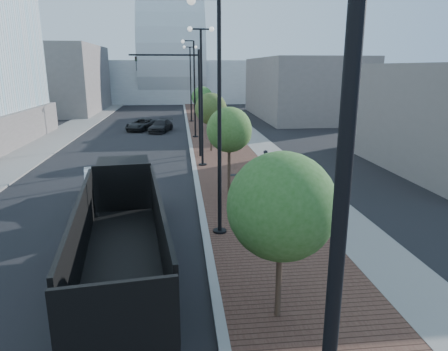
{
  "coord_description": "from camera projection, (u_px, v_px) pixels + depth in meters",
  "views": [
    {
      "loc": [
        -0.95,
        -5.58,
        6.74
      ],
      "look_at": [
        1.0,
        12.0,
        2.0
      ],
      "focal_mm": 32.45,
      "sensor_mm": 36.0,
      "label": 1
    }
  ],
  "objects": [
    {
      "name": "dark_car_far",
      "position": [
        161.0,
        126.0,
        43.59
      ],
      "size": [
        2.91,
        4.69,
        1.27
      ],
      "primitive_type": "imported",
      "rotation": [
        0.0,
        0.0,
        -0.28
      ],
      "color": "black",
      "rests_on": "ground"
    },
    {
      "name": "tree_1",
      "position": [
        230.0,
        130.0,
        20.87
      ],
      "size": [
        2.4,
        2.35,
        4.8
      ],
      "color": "#382619",
      "rests_on": "ground"
    },
    {
      "name": "dump_truck",
      "position": [
        124.0,
        216.0,
        15.27
      ],
      "size": [
        3.74,
        13.48,
        3.1
      ],
      "rotation": [
        0.0,
        0.0,
        0.12
      ],
      "color": "black",
      "rests_on": "ground"
    },
    {
      "name": "utility_cover_1",
      "position": [
        273.0,
        250.0,
        15.11
      ],
      "size": [
        0.5,
        0.5,
        0.02
      ],
      "primitive_type": "cube",
      "color": "black",
      "rests_on": "sidewalk"
    },
    {
      "name": "streetlight_1",
      "position": [
        217.0,
        131.0,
        15.73
      ],
      "size": [
        1.44,
        0.56,
        9.21
      ],
      "color": "black",
      "rests_on": "ground"
    },
    {
      "name": "commercial_block_nw",
      "position": [
        52.0,
        79.0,
        61.39
      ],
      "size": [
        14.0,
        20.0,
        10.0
      ],
      "primitive_type": "cube",
      "color": "#68615E",
      "rests_on": "ground"
    },
    {
      "name": "streetlight_0",
      "position": [
        337.0,
        263.0,
        4.1
      ],
      "size": [
        1.72,
        0.56,
        9.28
      ],
      "color": "black",
      "rests_on": "ground"
    },
    {
      "name": "tree_3",
      "position": [
        203.0,
        97.0,
        43.91
      ],
      "size": [
        2.34,
        2.29,
        4.77
      ],
      "color": "#382619",
      "rests_on": "ground"
    },
    {
      "name": "utility_cover_2",
      "position": [
        234.0,
        175.0,
        25.67
      ],
      "size": [
        0.5,
        0.5,
        0.02
      ],
      "primitive_type": "cube",
      "color": "black",
      "rests_on": "sidewalk"
    },
    {
      "name": "commercial_block_ne",
      "position": [
        302.0,
        88.0,
        55.87
      ],
      "size": [
        12.0,
        22.0,
        8.0
      ],
      "primitive_type": "cube",
      "color": "slate",
      "rests_on": "ground"
    },
    {
      "name": "curb",
      "position": [
        188.0,
        128.0,
        45.59
      ],
      "size": [
        0.3,
        140.0,
        0.14
      ],
      "primitive_type": "cube",
      "color": "gray",
      "rests_on": "ground"
    },
    {
      "name": "streetlight_4",
      "position": [
        191.0,
        83.0,
        50.19
      ],
      "size": [
        1.72,
        0.56,
        9.28
      ],
      "color": "black",
      "rests_on": "ground"
    },
    {
      "name": "dark_car_mid",
      "position": [
        141.0,
        124.0,
        44.72
      ],
      "size": [
        3.63,
        5.01,
        1.27
      ],
      "primitive_type": "imported",
      "rotation": [
        0.0,
        0.0,
        -0.38
      ],
      "color": "black",
      "rests_on": "ground"
    },
    {
      "name": "tree_0",
      "position": [
        283.0,
        206.0,
        10.39
      ],
      "size": [
        2.84,
        2.84,
        4.72
      ],
      "color": "#382619",
      "rests_on": "ground"
    },
    {
      "name": "concrete_strip",
      "position": [
        242.0,
        128.0,
        46.25
      ],
      "size": [
        2.4,
        140.0,
        0.13
      ],
      "primitive_type": "cube",
      "color": "slate",
      "rests_on": "ground"
    },
    {
      "name": "traffic_mast",
      "position": [
        187.0,
        92.0,
        29.89
      ],
      "size": [
        5.09,
        0.2,
        8.0
      ],
      "color": "black",
      "rests_on": "ground"
    },
    {
      "name": "west_sidewalk",
      "position": [
        69.0,
        130.0,
        44.21
      ],
      "size": [
        4.0,
        140.0,
        0.12
      ],
      "primitive_type": "cube",
      "color": "slate",
      "rests_on": "ground"
    },
    {
      "name": "streetlight_3",
      "position": [
        193.0,
        93.0,
        38.78
      ],
      "size": [
        1.44,
        0.56,
        9.21
      ],
      "color": "black",
      "rests_on": "ground"
    },
    {
      "name": "convention_center",
      "position": [
        173.0,
        71.0,
        87.05
      ],
      "size": [
        50.0,
        30.0,
        50.0
      ],
      "color": "#ABB2B5",
      "rests_on": "ground"
    },
    {
      "name": "streetlight_2",
      "position": [
        202.0,
        97.0,
        27.14
      ],
      "size": [
        1.72,
        0.56,
        9.28
      ],
      "color": "black",
      "rests_on": "ground"
    },
    {
      "name": "white_sedan",
      "position": [
        102.0,
        185.0,
        21.08
      ],
      "size": [
        2.72,
        5.19,
        1.63
      ],
      "primitive_type": "imported",
      "rotation": [
        0.0,
        0.0,
        0.21
      ],
      "color": "white",
      "rests_on": "ground"
    },
    {
      "name": "sidewalk",
      "position": [
        219.0,
        128.0,
        45.96
      ],
      "size": [
        7.0,
        140.0,
        0.12
      ],
      "primitive_type": "cube",
      "color": "#4C2D23",
      "rests_on": "ground"
    },
    {
      "name": "pedestrian",
      "position": [
        265.0,
        163.0,
        25.76
      ],
      "size": [
        0.68,
        0.51,
        1.69
      ],
      "primitive_type": "imported",
      "rotation": [
        0.0,
        0.0,
        2.96
      ],
      "color": "black",
      "rests_on": "ground"
    },
    {
      "name": "tree_2",
      "position": [
        211.0,
        109.0,
        32.41
      ],
      "size": [
        2.56,
        2.55,
        4.8
      ],
      "color": "#382619",
      "rests_on": "ground"
    }
  ]
}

